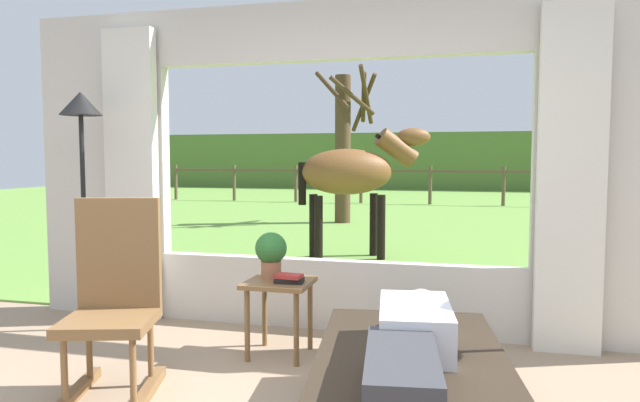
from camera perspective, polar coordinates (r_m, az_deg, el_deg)
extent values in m
cube|color=beige|center=(5.32, -20.38, 3.18)|extent=(1.15, 0.12, 2.55)
cube|color=beige|center=(4.50, 27.53, 2.81)|extent=(1.15, 0.12, 2.55)
cube|color=beige|center=(4.62, 1.43, -9.21)|extent=(2.90, 0.12, 0.55)
cube|color=beige|center=(4.59, 1.48, 16.51)|extent=(2.90, 0.12, 0.45)
cube|color=silver|center=(5.02, -18.11, 2.33)|extent=(0.44, 0.10, 2.40)
cube|color=silver|center=(4.30, 23.56, 1.89)|extent=(0.44, 0.10, 2.40)
cube|color=olive|center=(15.37, 10.50, -0.78)|extent=(36.00, 21.68, 0.02)
cube|color=#517133|center=(25.14, 12.02, 3.87)|extent=(36.00, 2.00, 2.40)
cube|color=#2D2319|center=(2.84, 9.06, -16.87)|extent=(1.11, 1.80, 0.18)
cube|color=silver|center=(2.92, 9.38, -12.16)|extent=(0.41, 0.64, 0.22)
cube|color=#333338|center=(2.36, 8.08, -16.67)|extent=(0.37, 0.71, 0.18)
sphere|color=tan|center=(3.29, 9.96, -10.27)|extent=(0.20, 0.20, 0.20)
cube|color=brown|center=(3.49, -20.15, -11.17)|extent=(0.59, 0.59, 0.06)
cube|color=brown|center=(3.61, -19.24, -5.09)|extent=(0.48, 0.19, 0.68)
cube|color=brown|center=(3.68, -23.07, -17.14)|extent=(0.25, 0.67, 0.06)
cube|color=brown|center=(3.56, -16.76, -17.71)|extent=(0.25, 0.67, 0.06)
cylinder|color=brown|center=(3.45, -23.97, -15.03)|extent=(0.04, 0.04, 0.38)
cylinder|color=brown|center=(3.33, -18.00, -15.54)|extent=(0.04, 0.04, 0.38)
cylinder|color=brown|center=(3.76, -21.86, -13.31)|extent=(0.04, 0.04, 0.38)
cylinder|color=brown|center=(3.66, -16.40, -13.68)|extent=(0.04, 0.04, 0.38)
cube|color=brown|center=(3.97, -4.03, -8.06)|extent=(0.44, 0.44, 0.03)
cylinder|color=brown|center=(3.94, -7.21, -12.10)|extent=(0.04, 0.04, 0.49)
cylinder|color=brown|center=(3.83, -2.36, -12.54)|extent=(0.04, 0.04, 0.49)
cylinder|color=brown|center=(4.24, -5.50, -10.87)|extent=(0.04, 0.04, 0.49)
cylinder|color=brown|center=(4.14, -0.99, -11.22)|extent=(0.04, 0.04, 0.49)
cylinder|color=#9E6042|center=(4.04, -4.86, -6.77)|extent=(0.14, 0.14, 0.12)
sphere|color=#2D6B2D|center=(4.01, -4.87, -4.67)|extent=(0.22, 0.22, 0.22)
cube|color=black|center=(3.89, -3.05, -7.83)|extent=(0.20, 0.14, 0.03)
cube|color=#B22D28|center=(3.88, -3.12, -7.43)|extent=(0.18, 0.13, 0.02)
cylinder|color=black|center=(5.02, -22.01, -11.47)|extent=(0.28, 0.28, 0.03)
cylinder|color=black|center=(4.87, -22.29, -2.07)|extent=(0.04, 0.04, 1.68)
cone|color=black|center=(4.86, -22.60, 8.90)|extent=(0.32, 0.32, 0.18)
ellipsoid|color=brown|center=(7.57, 2.70, 2.91)|extent=(1.36, 1.06, 0.60)
cylinder|color=brown|center=(7.77, 7.57, 5.22)|extent=(0.65, 0.50, 0.53)
ellipsoid|color=brown|center=(7.86, 9.24, 6.27)|extent=(0.52, 0.40, 0.24)
cube|color=black|center=(7.74, 7.02, 5.43)|extent=(0.42, 0.26, 0.32)
cylinder|color=black|center=(7.44, -1.77, 1.73)|extent=(0.13, 0.13, 0.55)
cylinder|color=black|center=(7.89, 5.32, -2.33)|extent=(0.11, 0.11, 0.85)
cylinder|color=black|center=(7.59, 6.06, -2.60)|extent=(0.11, 0.11, 0.85)
cylinder|color=black|center=(7.67, -0.66, -2.49)|extent=(0.11, 0.11, 0.85)
cylinder|color=black|center=(7.36, -0.15, -2.78)|extent=(0.11, 0.11, 0.85)
cylinder|color=#4C3823|center=(11.82, 2.27, 5.11)|extent=(0.32, 0.32, 3.00)
cylinder|color=#47331E|center=(11.76, 4.58, 10.40)|extent=(0.16, 0.97, 1.11)
cylinder|color=#47331E|center=(11.60, 1.19, 10.91)|extent=(0.79, 0.41, 0.80)
cylinder|color=#47331E|center=(11.88, 4.34, 10.14)|extent=(0.26, 0.88, 0.94)
cylinder|color=#47331E|center=(12.10, 4.36, 9.64)|extent=(0.67, 0.79, 1.14)
cylinder|color=#47331E|center=(11.52, 3.21, 10.34)|extent=(0.84, 0.70, 0.74)
cylinder|color=brown|center=(18.97, -14.06, 1.81)|extent=(0.10, 0.10, 1.10)
cylinder|color=brown|center=(18.11, -8.48, 1.78)|extent=(0.10, 0.10, 1.10)
cylinder|color=brown|center=(17.43, -2.40, 1.73)|extent=(0.10, 0.10, 1.10)
cylinder|color=brown|center=(16.97, 4.08, 1.65)|extent=(0.10, 0.10, 1.10)
cylinder|color=brown|center=(16.73, 10.84, 1.55)|extent=(0.10, 0.10, 1.10)
cylinder|color=brown|center=(16.73, 17.70, 1.42)|extent=(0.10, 0.10, 1.10)
cylinder|color=brown|center=(16.97, 24.45, 1.28)|extent=(0.10, 0.10, 1.10)
cube|color=brown|center=(16.72, 10.86, 2.92)|extent=(16.00, 0.06, 0.08)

